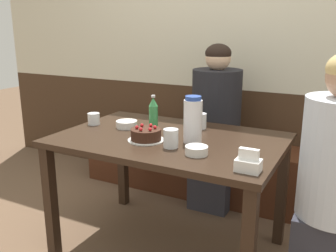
{
  "coord_description": "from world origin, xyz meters",
  "views": [
    {
      "loc": [
        0.95,
        -1.84,
        1.35
      ],
      "look_at": [
        -0.03,
        0.05,
        0.78
      ],
      "focal_mm": 40.0,
      "sensor_mm": 36.0,
      "label": 1
    }
  ],
  "objects": [
    {
      "name": "person_pale_blue_shirt",
      "position": [
        0.03,
        0.69,
        0.6
      ],
      "size": [
        0.36,
        0.36,
        1.23
      ],
      "rotation": [
        0.0,
        0.0,
        -1.57
      ],
      "color": "#33333D",
      "rests_on": "ground_plane"
    },
    {
      "name": "person_teal_shirt",
      "position": [
        0.9,
        0.0,
        0.62
      ],
      "size": [
        0.36,
        0.36,
        1.24
      ],
      "rotation": [
        0.0,
        0.0,
        3.14
      ],
      "color": "#33333D",
      "rests_on": "ground_plane"
    },
    {
      "name": "soju_bottle",
      "position": [
        -0.18,
        0.13,
        0.83
      ],
      "size": [
        0.06,
        0.06,
        0.21
      ],
      "color": "#388E4C",
      "rests_on": "dining_table"
    },
    {
      "name": "bowl_soup_white",
      "position": [
        -0.33,
        0.06,
        0.75
      ],
      "size": [
        0.13,
        0.13,
        0.04
      ],
      "color": "white",
      "rests_on": "dining_table"
    },
    {
      "name": "glass_water_tall",
      "position": [
        0.09,
        0.26,
        0.77
      ],
      "size": [
        0.08,
        0.08,
        0.1
      ],
      "color": "silver",
      "rests_on": "dining_table"
    },
    {
      "name": "glass_tumbler_short",
      "position": [
        0.1,
        -0.16,
        0.78
      ],
      "size": [
        0.08,
        0.08,
        0.1
      ],
      "color": "silver",
      "rests_on": "dining_table"
    },
    {
      "name": "birthday_cake",
      "position": [
        -0.08,
        -0.12,
        0.76
      ],
      "size": [
        0.21,
        0.21,
        0.09
      ],
      "color": "white",
      "rests_on": "dining_table"
    },
    {
      "name": "back_wall",
      "position": [
        0.0,
        1.05,
        1.25
      ],
      "size": [
        4.8,
        0.04,
        2.5
      ],
      "color": "#3D2819",
      "rests_on": "ground_plane"
    },
    {
      "name": "glass_shot_small",
      "position": [
        -0.57,
        0.03,
        0.76
      ],
      "size": [
        0.08,
        0.08,
        0.08
      ],
      "color": "silver",
      "rests_on": "dining_table"
    },
    {
      "name": "bench_seat",
      "position": [
        0.0,
        0.83,
        0.23
      ],
      "size": [
        2.3,
        0.38,
        0.46
      ],
      "color": "#472314",
      "rests_on": "ground_plane"
    },
    {
      "name": "dining_table",
      "position": [
        0.0,
        0.0,
        0.63
      ],
      "size": [
        1.29,
        0.85,
        0.73
      ],
      "color": "black",
      "rests_on": "ground_plane"
    },
    {
      "name": "napkin_holder",
      "position": [
        0.55,
        -0.3,
        0.76
      ],
      "size": [
        0.11,
        0.08,
        0.11
      ],
      "color": "white",
      "rests_on": "dining_table"
    },
    {
      "name": "ground_plane",
      "position": [
        0.0,
        0.0,
        0.0
      ],
      "size": [
        12.0,
        12.0,
        0.0
      ],
      "primitive_type": "plane",
      "color": "brown"
    },
    {
      "name": "water_pitcher",
      "position": [
        0.16,
        -0.02,
        0.85
      ],
      "size": [
        0.1,
        0.1,
        0.26
      ],
      "color": "white",
      "rests_on": "dining_table"
    },
    {
      "name": "bowl_rice_small",
      "position": [
        0.26,
        -0.21,
        0.75
      ],
      "size": [
        0.12,
        0.12,
        0.04
      ],
      "color": "white",
      "rests_on": "dining_table"
    }
  ]
}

